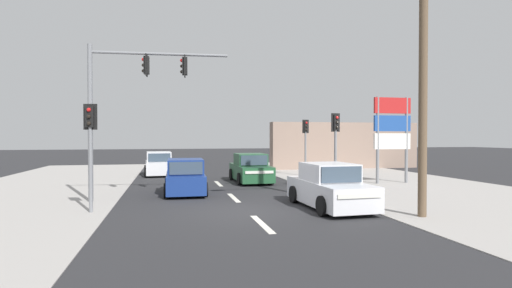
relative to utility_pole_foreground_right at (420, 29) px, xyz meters
The scene contains 17 objects.
ground_plane 7.89m from the utility_pole_foreground_right, 156.45° to the left, with size 140.00×140.00×0.00m, color #28282B.
lane_dash_near 7.59m from the utility_pole_foreground_right, behind, with size 0.20×2.40×0.01m, color silver.
lane_dash_mid 9.17m from the utility_pole_foreground_right, 133.76° to the left, with size 0.20×2.40×0.01m, color silver.
lane_dash_far 12.67m from the utility_pole_foreground_right, 115.91° to the left, with size 0.20×2.40×0.01m, color silver.
kerb_right_verge 8.18m from the utility_pole_foreground_right, 45.55° to the left, with size 10.00×44.00×0.02m, color #A39E99.
kerb_left_verge 15.86m from the utility_pole_foreground_right, 155.40° to the left, with size 8.00×40.00×0.02m, color #A39E99.
utility_pole_foreground_right is the anchor object (origin of this frame).
traffic_signal_mast 10.60m from the utility_pole_foreground_right, 150.49° to the left, with size 5.28×0.56×6.00m.
pedestal_signal_right_kerb 6.93m from the utility_pole_foreground_right, 90.76° to the left, with size 0.44×0.31×3.56m.
pedestal_signal_left_kerb 10.96m from the utility_pole_foreground_right, 163.55° to the left, with size 0.44×0.31×3.56m.
pedestal_signal_far_median 13.36m from the utility_pole_foreground_right, 85.92° to the left, with size 0.44×0.31×3.56m.
shopping_plaza_sign 9.65m from the utility_pole_foreground_right, 63.49° to the left, with size 2.10×0.16×4.60m.
shopfront_wall_far 19.54m from the utility_pole_foreground_right, 71.51° to the left, with size 12.00×1.00×3.60m, color gray.
sedan_crossing_left 12.12m from the utility_pole_foreground_right, 106.37° to the left, with size 1.91×4.25×1.56m.
hatchback_oncoming_mid 10.83m from the utility_pole_foreground_right, 135.32° to the left, with size 1.83×3.66×1.53m.
sedan_kerbside_parked 5.88m from the utility_pole_foreground_right, 132.65° to the left, with size 2.00×4.29×1.56m.
hatchback_receding_far 18.24m from the utility_pole_foreground_right, 117.60° to the left, with size 1.94×3.72×1.53m.
Camera 1 is at (-2.62, -13.02, 2.49)m, focal length 28.00 mm.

